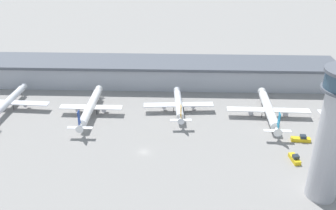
{
  "coord_description": "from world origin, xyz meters",
  "views": [
    {
      "loc": [
        14.36,
        -129.07,
        89.36
      ],
      "look_at": [
        9.24,
        23.87,
        9.85
      ],
      "focal_mm": 40.0,
      "sensor_mm": 36.0,
      "label": 1
    }
  ],
  "objects": [
    {
      "name": "service_truck_fuel",
      "position": [
        61.08,
        -4.3,
        1.1
      ],
      "size": [
        3.61,
        7.27,
        3.14
      ],
      "color": "black",
      "rests_on": "ground"
    },
    {
      "name": "airplane_gate_alpha",
      "position": [
        -71.63,
        35.01,
        4.18
      ],
      "size": [
        41.51,
        39.8,
        11.55
      ],
      "color": "silver",
      "rests_on": "ground"
    },
    {
      "name": "airplane_gate_charlie",
      "position": [
        14.15,
        35.21,
        4.3
      ],
      "size": [
        34.87,
        34.42,
        11.83
      ],
      "color": "silver",
      "rests_on": "ground"
    },
    {
      "name": "control_tower",
      "position": [
        64.64,
        -24.33,
        25.94
      ],
      "size": [
        14.1,
        14.1,
        52.28
      ],
      "color": "#BCBCC1",
      "rests_on": "ground"
    },
    {
      "name": "terminal_building",
      "position": [
        0.0,
        70.0,
        7.0
      ],
      "size": [
        206.02,
        25.0,
        13.81
      ],
      "color": "#A3A8B2",
      "rests_on": "ground"
    },
    {
      "name": "airplane_gate_delta",
      "position": [
        57.58,
        30.98,
        4.4
      ],
      "size": [
        39.91,
        42.22,
        13.39
      ],
      "color": "white",
      "rests_on": "ground"
    },
    {
      "name": "ground_plane",
      "position": [
        0.0,
        0.0,
        0.0
      ],
      "size": [
        1000.0,
        1000.0,
        0.0
      ],
      "primitive_type": "plane",
      "color": "gray"
    },
    {
      "name": "airplane_gate_bravo",
      "position": [
        -28.93,
        30.97,
        4.38
      ],
      "size": [
        30.65,
        42.45,
        12.88
      ],
      "color": "white",
      "rests_on": "ground"
    },
    {
      "name": "service_truck_catering",
      "position": [
        67.75,
        10.51,
        1.05
      ],
      "size": [
        8.38,
        3.07,
        3.01
      ],
      "color": "black",
      "rests_on": "ground"
    }
  ]
}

